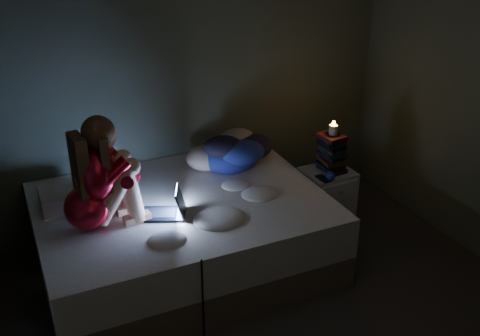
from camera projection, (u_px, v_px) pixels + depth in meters
wall_back at (189, 72)px, 4.66m from camera, size 3.60×0.02×2.60m
bed at (183, 233)px, 4.29m from camera, size 2.10×1.57×0.58m
pillow at (72, 196)px, 4.10m from camera, size 0.45×0.32×0.13m
woman at (84, 177)px, 3.64m from camera, size 0.53×0.38×0.80m
laptop at (162, 202)px, 3.93m from camera, size 0.37×0.32×0.22m
clothes_pile at (230, 150)px, 4.60m from camera, size 0.55×0.45×0.32m
nightstand at (326, 199)px, 4.83m from camera, size 0.41×0.37×0.53m
book_stack at (331, 152)px, 4.65m from camera, size 0.19×0.25×0.34m
candle at (333, 129)px, 4.56m from camera, size 0.07×0.07×0.08m
phone at (322, 178)px, 4.57m from camera, size 0.07×0.14×0.01m
blue_orb at (330, 176)px, 4.54m from camera, size 0.08×0.08×0.08m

